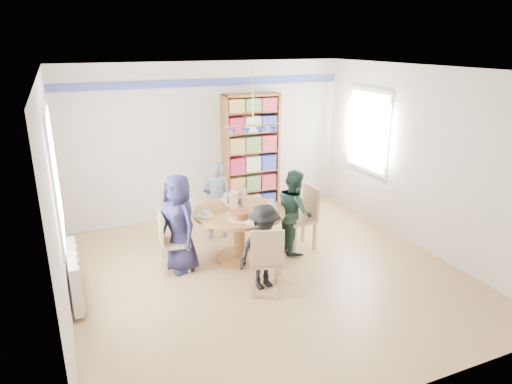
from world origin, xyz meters
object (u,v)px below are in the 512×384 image
chair_near (266,258)px  person_near (264,247)px  dining_table (239,223)px  person_right (294,211)px  radiator (75,275)px  chair_right (304,214)px  chair_far (218,206)px  person_left (179,223)px  person_far (216,200)px  chair_left (169,239)px  bookshelf (251,155)px

chair_near → person_near: bearing=74.6°
dining_table → person_right: person_right is taller
dining_table → chair_near: 1.05m
dining_table → radiator: bearing=-173.2°
chair_right → person_near: 1.38m
chair_far → chair_near: 2.09m
dining_table → chair_right: (1.06, 0.01, -0.03)m
person_right → person_near: bearing=145.1°
person_left → person_far: size_ratio=1.08×
chair_right → person_right: 0.23m
chair_left → person_far: person_far is taller
chair_near → person_near: person_near is taller
bookshelf → radiator: bearing=-147.1°
radiator → person_near: person_near is taller
person_right → bookshelf: 1.87m
person_far → person_near: person_far is taller
radiator → dining_table: 2.25m
chair_right → dining_table: bearing=-179.3°
chair_right → bookshelf: 1.84m
person_near → chair_near: bearing=-114.2°
dining_table → chair_near: (-0.05, -1.04, -0.06)m
chair_left → chair_near: (0.95, -1.08, 0.02)m
person_left → person_near: (0.85, -0.90, -0.12)m
chair_right → person_near: (-1.06, -0.88, 0.03)m
radiator → person_near: size_ratio=0.89×
chair_near → bookshelf: 3.03m
person_right → bookshelf: bookshelf is taller
bookshelf → chair_near: bearing=-109.1°
dining_table → bookshelf: size_ratio=0.60×
radiator → bookshelf: 3.82m
chair_right → person_near: person_near is taller
person_far → person_near: (0.05, -1.74, -0.07)m
radiator → chair_right: (3.29, 0.28, 0.18)m
person_left → dining_table: bearing=69.3°
radiator → bookshelf: (3.16, 2.04, 0.71)m
radiator → chair_right: bearing=4.9°
radiator → dining_table: (2.23, 0.27, 0.21)m
dining_table → chair_right: size_ratio=1.35×
chair_left → person_right: 1.87m
radiator → dining_table: bearing=6.8°
chair_far → person_right: bearing=-53.0°
person_far → bookshelf: 1.40m
chair_far → person_far: size_ratio=0.67×
chair_left → person_right: size_ratio=0.70×
bookshelf → dining_table: bearing=-117.6°
chair_near → dining_table: bearing=87.2°
person_left → person_near: size_ratio=1.21×
radiator → person_far: size_ratio=0.79×
dining_table → person_near: person_near is taller
chair_near → bookshelf: bearing=70.9°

